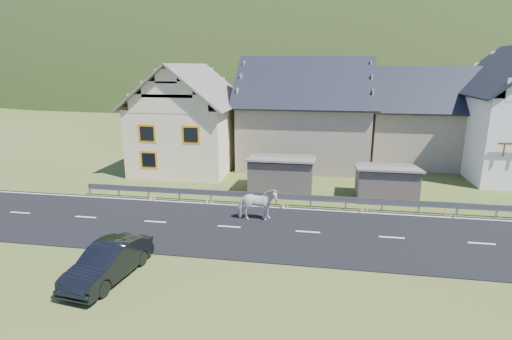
# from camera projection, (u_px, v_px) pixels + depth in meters

# --- Properties ---
(ground) EXTENTS (160.00, 160.00, 0.00)m
(ground) POSITION_uv_depth(u_px,v_px,m) (308.00, 233.00, 19.75)
(ground) COLOR #3C4F18
(ground) RESTS_ON ground
(road) EXTENTS (60.00, 7.00, 0.04)m
(road) POSITION_uv_depth(u_px,v_px,m) (308.00, 232.00, 19.75)
(road) COLOR black
(road) RESTS_ON ground
(lane_markings) EXTENTS (60.00, 6.60, 0.01)m
(lane_markings) POSITION_uv_depth(u_px,v_px,m) (308.00, 232.00, 19.74)
(lane_markings) COLOR silver
(lane_markings) RESTS_ON road
(guardrail) EXTENTS (28.10, 0.09, 0.75)m
(guardrail) POSITION_uv_depth(u_px,v_px,m) (311.00, 198.00, 23.12)
(guardrail) COLOR #93969B
(guardrail) RESTS_ON ground
(shed_left) EXTENTS (4.30, 3.30, 2.40)m
(shed_left) POSITION_uv_depth(u_px,v_px,m) (282.00, 175.00, 25.99)
(shed_left) COLOR brown
(shed_left) RESTS_ON ground
(shed_right) EXTENTS (3.80, 2.90, 2.20)m
(shed_right) POSITION_uv_depth(u_px,v_px,m) (386.00, 183.00, 24.50)
(shed_right) COLOR brown
(shed_right) RESTS_ON ground
(house_cream) EXTENTS (7.80, 9.80, 8.30)m
(house_cream) POSITION_uv_depth(u_px,v_px,m) (189.00, 113.00, 31.69)
(house_cream) COLOR beige
(house_cream) RESTS_ON ground
(house_stone_a) EXTENTS (10.80, 9.80, 8.90)m
(house_stone_a) POSITION_uv_depth(u_px,v_px,m) (305.00, 107.00, 33.04)
(house_stone_a) COLOR gray
(house_stone_a) RESTS_ON ground
(house_stone_b) EXTENTS (9.80, 8.80, 8.10)m
(house_stone_b) POSITION_uv_depth(u_px,v_px,m) (426.00, 112.00, 33.45)
(house_stone_b) COLOR gray
(house_stone_b) RESTS_ON ground
(mountain) EXTENTS (440.00, 280.00, 260.00)m
(mountain) POSITION_uv_depth(u_px,v_px,m) (332.00, 124.00, 195.70)
(mountain) COLOR #243F15
(mountain) RESTS_ON ground
(conifer_patch) EXTENTS (76.00, 50.00, 28.00)m
(conifer_patch) POSITION_uv_depth(u_px,v_px,m) (155.00, 71.00, 131.92)
(conifer_patch) COLOR black
(conifer_patch) RESTS_ON ground
(horse) EXTENTS (1.26, 2.22, 1.78)m
(horse) POSITION_uv_depth(u_px,v_px,m) (257.00, 204.00, 21.03)
(horse) COLOR silver
(horse) RESTS_ON road
(car) EXTENTS (2.00, 4.34, 1.38)m
(car) POSITION_uv_depth(u_px,v_px,m) (108.00, 262.00, 15.39)
(car) COLOR black
(car) RESTS_ON ground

